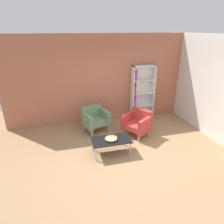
{
  "coord_description": "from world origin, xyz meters",
  "views": [
    {
      "loc": [
        -1.34,
        -3.9,
        3.03
      ],
      "look_at": [
        -0.1,
        0.84,
        0.95
      ],
      "focal_mm": 31.71,
      "sensor_mm": 36.0,
      "label": 1
    }
  ],
  "objects_px": {
    "decorative_bowl": "(111,138)",
    "armchair_spare_guest": "(137,123)",
    "armchair_near_window": "(95,118)",
    "coffee_table_low": "(111,141)",
    "bookshelf_tall": "(140,94)"
  },
  "relations": [
    {
      "from": "coffee_table_low",
      "to": "decorative_bowl",
      "type": "xyz_separation_m",
      "value": [
        0.0,
        0.0,
        0.07
      ]
    },
    {
      "from": "decorative_bowl",
      "to": "armchair_spare_guest",
      "type": "distance_m",
      "value": 1.24
    },
    {
      "from": "armchair_spare_guest",
      "to": "armchair_near_window",
      "type": "height_order",
      "value": "same"
    },
    {
      "from": "decorative_bowl",
      "to": "armchair_near_window",
      "type": "distance_m",
      "value": 1.36
    },
    {
      "from": "bookshelf_tall",
      "to": "armchair_spare_guest",
      "type": "xyz_separation_m",
      "value": [
        -0.55,
        -1.18,
        -0.49
      ]
    },
    {
      "from": "armchair_spare_guest",
      "to": "armchair_near_window",
      "type": "xyz_separation_m",
      "value": [
        -1.19,
        0.62,
        0.0
      ]
    },
    {
      "from": "coffee_table_low",
      "to": "armchair_spare_guest",
      "type": "distance_m",
      "value": 1.24
    },
    {
      "from": "decorative_bowl",
      "to": "armchair_spare_guest",
      "type": "relative_size",
      "value": 0.34
    },
    {
      "from": "bookshelf_tall",
      "to": "decorative_bowl",
      "type": "xyz_separation_m",
      "value": [
        -1.55,
        -1.91,
        -0.47
      ]
    },
    {
      "from": "bookshelf_tall",
      "to": "coffee_table_low",
      "type": "distance_m",
      "value": 2.52
    },
    {
      "from": "bookshelf_tall",
      "to": "armchair_near_window",
      "type": "distance_m",
      "value": 1.88
    },
    {
      "from": "bookshelf_tall",
      "to": "coffee_table_low",
      "type": "relative_size",
      "value": 1.9
    },
    {
      "from": "armchair_near_window",
      "to": "coffee_table_low",
      "type": "bearing_deg",
      "value": -101.01
    },
    {
      "from": "decorative_bowl",
      "to": "armchair_spare_guest",
      "type": "bearing_deg",
      "value": 36.01
    },
    {
      "from": "decorative_bowl",
      "to": "armchair_near_window",
      "type": "bearing_deg",
      "value": 97.59
    }
  ]
}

